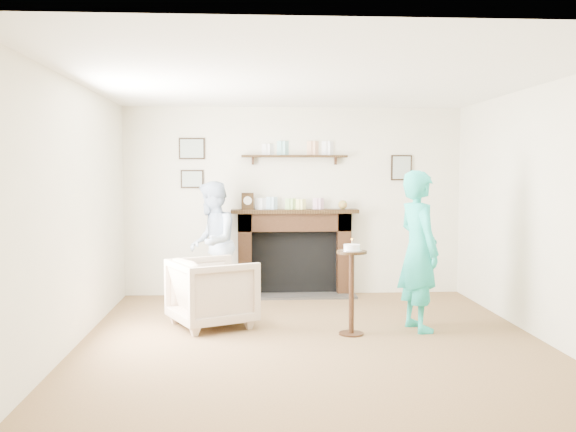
% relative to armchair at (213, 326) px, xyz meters
% --- Properties ---
extents(ground, '(5.00, 5.00, 0.00)m').
position_rel_armchair_xyz_m(ground, '(1.00, -0.73, 0.00)').
color(ground, brown).
rests_on(ground, ground).
extents(room_shell, '(4.54, 5.02, 2.52)m').
position_rel_armchair_xyz_m(room_shell, '(1.00, -0.04, 1.62)').
color(room_shell, beige).
rests_on(room_shell, ground).
extents(armchair, '(1.06, 1.05, 0.73)m').
position_rel_armchair_xyz_m(armchair, '(0.00, 0.00, 0.00)').
color(armchair, tan).
rests_on(armchair, ground).
extents(man, '(0.61, 0.77, 1.53)m').
position_rel_armchair_xyz_m(man, '(-0.06, 1.17, 0.00)').
color(man, silver).
rests_on(man, ground).
extents(woman, '(0.53, 0.68, 1.66)m').
position_rel_armchair_xyz_m(woman, '(2.15, -0.28, 0.00)').
color(woman, '#20B89A').
rests_on(woman, ground).
extents(pedestal_table, '(0.31, 0.31, 0.98)m').
position_rel_armchair_xyz_m(pedestal_table, '(1.42, -0.44, 0.60)').
color(pedestal_table, black).
rests_on(pedestal_table, ground).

